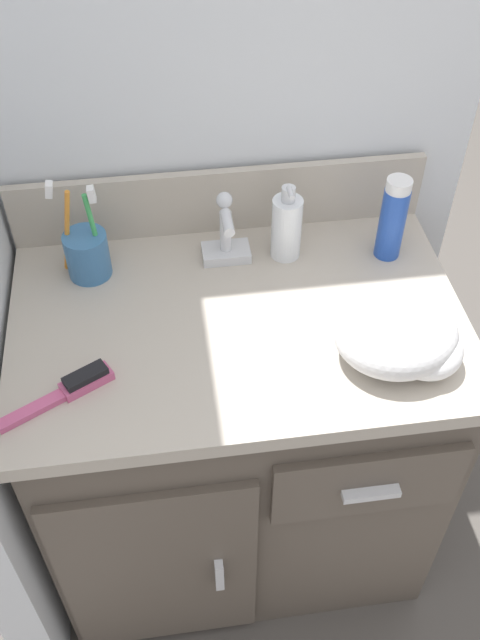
{
  "coord_description": "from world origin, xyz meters",
  "views": [
    {
      "loc": [
        -0.12,
        -0.86,
        1.62
      ],
      "look_at": [
        0.0,
        -0.03,
        0.76
      ],
      "focal_mm": 40.0,
      "sensor_mm": 36.0,
      "label": 1
    }
  ],
  "objects_px": {
    "shaving_cream_can": "(393,219)",
    "hand_towel": "(403,337)",
    "soap_dispenser": "(287,226)",
    "hairbrush": "(71,388)",
    "toothbrush_cup": "(87,253)"
  },
  "relations": [
    {
      "from": "shaving_cream_can",
      "to": "hand_towel",
      "type": "xyz_separation_m",
      "value": [
        -0.06,
        -0.26,
        -0.03
      ]
    },
    {
      "from": "soap_dispenser",
      "to": "shaving_cream_can",
      "type": "xyz_separation_m",
      "value": [
        0.19,
        -0.03,
        0.02
      ]
    },
    {
      "from": "toothbrush_cup",
      "to": "hand_towel",
      "type": "bearing_deg",
      "value": -29.47
    },
    {
      "from": "toothbrush_cup",
      "to": "hairbrush",
      "type": "relative_size",
      "value": 1.07
    },
    {
      "from": "shaving_cream_can",
      "to": "soap_dispenser",
      "type": "bearing_deg",
      "value": 172.2
    },
    {
      "from": "shaving_cream_can",
      "to": "hand_towel",
      "type": "bearing_deg",
      "value": -102.09
    },
    {
      "from": "hairbrush",
      "to": "hand_towel",
      "type": "height_order",
      "value": "hand_towel"
    },
    {
      "from": "soap_dispenser",
      "to": "hairbrush",
      "type": "bearing_deg",
      "value": -144.22
    },
    {
      "from": "toothbrush_cup",
      "to": "hand_towel",
      "type": "relative_size",
      "value": 0.95
    },
    {
      "from": "toothbrush_cup",
      "to": "shaving_cream_can",
      "type": "distance_m",
      "value": 0.56
    },
    {
      "from": "soap_dispenser",
      "to": "shaving_cream_can",
      "type": "relative_size",
      "value": 0.94
    },
    {
      "from": "soap_dispenser",
      "to": "hand_towel",
      "type": "distance_m",
      "value": 0.32
    },
    {
      "from": "soap_dispenser",
      "to": "hairbrush",
      "type": "relative_size",
      "value": 0.87
    },
    {
      "from": "hand_towel",
      "to": "shaving_cream_can",
      "type": "bearing_deg",
      "value": 77.91
    },
    {
      "from": "toothbrush_cup",
      "to": "hairbrush",
      "type": "height_order",
      "value": "toothbrush_cup"
    }
  ]
}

